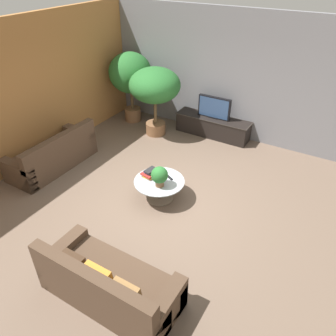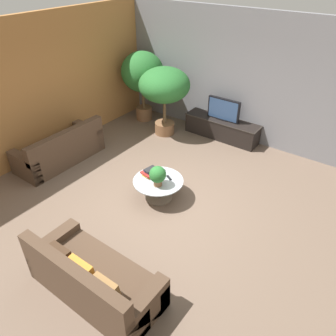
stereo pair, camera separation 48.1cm
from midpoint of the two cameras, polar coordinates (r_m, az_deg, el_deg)
The scene contains 14 objects.
ground_plane at distance 6.30m, azimuth 0.64°, elevation -5.65°, with size 24.00×24.00×0.00m, color brown.
back_wall_stone at distance 8.15m, azimuth 14.67°, elevation 14.85°, with size 7.40×0.12×3.00m, color slate.
side_wall_left at distance 7.78m, azimuth -18.81°, elevation 13.28°, with size 0.12×7.40×3.00m, color #B2753D.
media_console at distance 8.44m, azimuth 10.97°, elevation 6.79°, with size 1.91×0.50×0.49m.
television at distance 8.23m, azimuth 11.35°, elevation 9.91°, with size 0.83×0.13×0.54m.
coffee_table at distance 6.19m, azimuth 0.52°, elevation -3.14°, with size 0.95×0.95×0.41m.
couch_by_wall at distance 7.60m, azimuth -16.49°, elevation 2.97°, with size 0.84×1.94×0.84m.
couch_near_entry at distance 4.73m, azimuth -9.96°, elevation -18.63°, with size 1.90×0.84×0.84m.
potted_palm_tall at distance 8.92m, azimuth -2.87°, elevation 16.00°, with size 1.12×1.12×1.86m.
potted_palm_corner at distance 8.12m, azimuth 1.11°, elevation 13.82°, with size 1.25×1.25×1.71m.
potted_plant_tabletop at distance 5.86m, azimuth 0.54°, elevation -1.31°, with size 0.31×0.31×0.39m.
book_stack at distance 6.23m, azimuth -0.92°, elevation -0.70°, with size 0.29×0.33×0.14m.
remote_black at distance 6.17m, azimuth 2.42°, elevation -1.77°, with size 0.04×0.16×0.02m, color black.
remote_silver at distance 6.36m, azimuth 1.10°, elevation -0.51°, with size 0.04×0.16×0.02m, color gray.
Camera 2 is at (3.02, -3.83, 4.00)m, focal length 35.00 mm.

